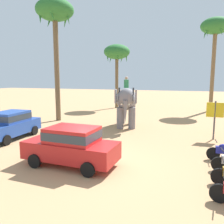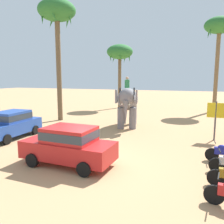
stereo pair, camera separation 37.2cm
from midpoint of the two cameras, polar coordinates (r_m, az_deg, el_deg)
The scene contains 8 objects.
ground_plane at distance 10.54m, azimuth -5.48°, elevation -12.71°, with size 120.00×120.00×0.00m, color tan.
car_sedan_foreground at distance 10.27m, azimuth -11.06°, elevation -7.93°, with size 4.16×1.99×1.70m.
car_parked_far_side at distance 15.86m, azimuth -24.57°, elevation -2.72°, with size 1.97×4.15×1.70m.
elephant_with_mahout at distance 17.75m, azimuth 3.00°, elevation 2.64°, with size 2.35×4.01×3.88m.
palm_tree_behind_elephant at distance 28.99m, azimuth 23.93°, elevation 18.18°, with size 3.20×3.20×10.33m.
palm_tree_near_hut at distance 29.21m, azimuth 0.83°, elevation 14.28°, with size 3.20×3.20×7.84m.
palm_tree_left_of_road at distance 21.60m, azimuth -14.49°, elevation 22.25°, with size 3.20×3.20×10.34m.
signboard_yellow at distance 15.36m, azimuth 23.55°, elevation -0.12°, with size 1.00×0.10×2.40m.
Camera 1 is at (3.98, -8.97, 3.82)m, focal length 36.86 mm.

